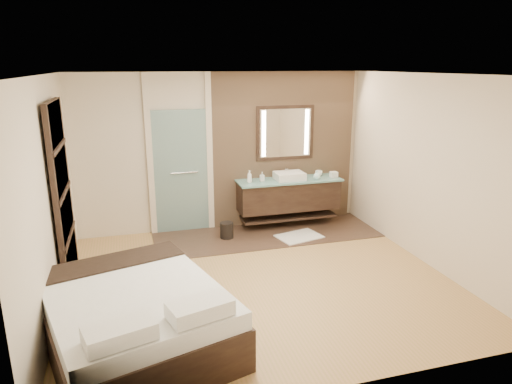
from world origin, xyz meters
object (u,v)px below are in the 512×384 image
object	(u,v)px
vanity	(289,195)
waste_bin	(227,230)
bed	(135,317)
mirror_unit	(285,133)

from	to	relation	value
vanity	waste_bin	world-z (taller)	vanity
bed	waste_bin	xyz separation A→B (m)	(1.55, 2.70, -0.19)
bed	vanity	bearing A→B (deg)	31.45
mirror_unit	waste_bin	xyz separation A→B (m)	(-1.20, -0.54, -1.51)
vanity	bed	xyz separation A→B (m)	(-2.75, -3.01, -0.25)
mirror_unit	bed	xyz separation A→B (m)	(-2.75, -3.24, -1.32)
vanity	bed	world-z (taller)	vanity
mirror_unit	waste_bin	bearing A→B (deg)	-155.63
vanity	waste_bin	bearing A→B (deg)	-165.73
mirror_unit	waste_bin	distance (m)	2.00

